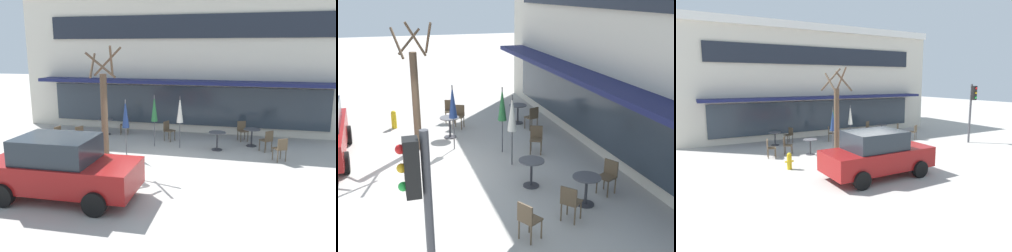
{
  "view_description": "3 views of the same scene",
  "coord_description": "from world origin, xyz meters",
  "views": [
    {
      "loc": [
        3.45,
        -11.13,
        4.12
      ],
      "look_at": [
        0.02,
        2.83,
        0.97
      ],
      "focal_mm": 38.0,
      "sensor_mm": 36.0,
      "label": 1
    },
    {
      "loc": [
        11.85,
        -0.54,
        5.09
      ],
      "look_at": [
        -0.34,
        3.1,
        0.99
      ],
      "focal_mm": 45.0,
      "sensor_mm": 36.0,
      "label": 2
    },
    {
      "loc": [
        -7.99,
        -11.75,
        3.62
      ],
      "look_at": [
        -0.16,
        2.64,
        1.11
      ],
      "focal_mm": 32.0,
      "sensor_mm": 36.0,
      "label": 3
    }
  ],
  "objects": [
    {
      "name": "cafe_chair_2",
      "position": [
        -2.59,
        4.82,
        0.53
      ],
      "size": [
        0.5,
        0.5,
        0.89
      ],
      "color": "brown",
      "rests_on": "ground"
    },
    {
      "name": "cafe_table_near_wall",
      "position": [
        -3.52,
        4.54,
        0.52
      ],
      "size": [
        0.7,
        0.7,
        0.76
      ],
      "color": "#333338",
      "rests_on": "ground"
    },
    {
      "name": "patio_umbrella_green_folded",
      "position": [
        -0.63,
        3.06,
        1.63
      ],
      "size": [
        0.28,
        0.28,
        2.2
      ],
      "color": "#4C4C51",
      "rests_on": "ground"
    },
    {
      "name": "cafe_chair_6",
      "position": [
        -3.62,
        2.17,
        0.53
      ],
      "size": [
        0.54,
        0.54,
        0.89
      ],
      "color": "brown",
      "rests_on": "ground"
    },
    {
      "name": "patio_umbrella_corner_open",
      "position": [
        0.47,
        3.05,
        1.63
      ],
      "size": [
        0.28,
        0.28,
        2.2
      ],
      "color": "#4C4C51",
      "rests_on": "ground"
    },
    {
      "name": "cafe_chair_5",
      "position": [
        -0.29,
        4.12,
        0.53
      ],
      "size": [
        0.53,
        0.53,
        0.89
      ],
      "color": "brown",
      "rests_on": "ground"
    },
    {
      "name": "cafe_chair_3",
      "position": [
        4.48,
        2.15,
        0.53
      ],
      "size": [
        0.55,
        0.55,
        0.89
      ],
      "color": "brown",
      "rests_on": "ground"
    },
    {
      "name": "cafe_table_mid_patio",
      "position": [
        3.41,
        4.05,
        0.52
      ],
      "size": [
        0.7,
        0.7,
        0.76
      ],
      "color": "#333338",
      "rests_on": "ground"
    },
    {
      "name": "cafe_chair_1",
      "position": [
        2.98,
        4.9,
        0.53
      ],
      "size": [
        0.54,
        0.54,
        0.89
      ],
      "color": "brown",
      "rests_on": "ground"
    },
    {
      "name": "street_tree",
      "position": [
        -1.74,
        0.46,
        1.91
      ],
      "size": [
        1.22,
        1.24,
        4.22
      ],
      "color": "brown",
      "rests_on": "ground"
    },
    {
      "name": "traffic_light_pole",
      "position": [
        6.69,
        -0.19,
        2.3
      ],
      "size": [
        0.26,
        0.44,
        3.4
      ],
      "color": "#47474C",
      "rests_on": "ground"
    },
    {
      "name": "fire_hydrant",
      "position": [
        -4.28,
        -0.24,
        0.35
      ],
      "size": [
        0.36,
        0.2,
        0.71
      ],
      "color": "gold",
      "rests_on": "ground"
    },
    {
      "name": "ground_plane",
      "position": [
        0.0,
        0.0,
        0.0
      ],
      "size": [
        80.0,
        80.0,
        0.0
      ],
      "primitive_type": "plane",
      "color": "#ADA8A0"
    },
    {
      "name": "cafe_chair_4",
      "position": [
        4.03,
        3.33,
        0.53
      ],
      "size": [
        0.56,
        0.56,
        0.89
      ],
      "color": "brown",
      "rests_on": "ground"
    },
    {
      "name": "cafe_chair_0",
      "position": [
        -4.49,
        1.97,
        0.53
      ],
      "size": [
        0.46,
        0.46,
        0.89
      ],
      "color": "brown",
      "rests_on": "ground"
    },
    {
      "name": "cafe_table_streetside",
      "position": [
        2.03,
        3.11,
        0.52
      ],
      "size": [
        0.7,
        0.7,
        0.76
      ],
      "color": "#333338",
      "rests_on": "ground"
    },
    {
      "name": "cafe_table_by_tree",
      "position": [
        -2.58,
        1.65,
        0.52
      ],
      "size": [
        0.7,
        0.7,
        0.76
      ],
      "color": "#333338",
      "rests_on": "ground"
    },
    {
      "name": "patio_umbrella_cream_folded",
      "position": [
        -1.37,
        1.59,
        1.63
      ],
      "size": [
        0.28,
        0.28,
        2.2
      ],
      "color": "#4C4C51",
      "rests_on": "ground"
    }
  ]
}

